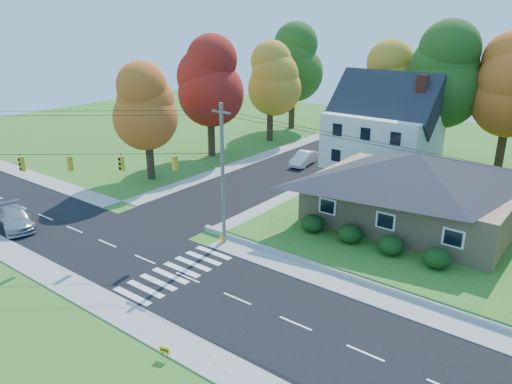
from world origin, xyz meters
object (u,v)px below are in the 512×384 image
white_car (304,158)px  fire_hydrant (222,239)px  ranch_house (415,187)px  silver_sedan (15,218)px

white_car → fire_hydrant: size_ratio=5.75×
white_car → fire_hydrant: bearing=-81.3°
ranch_house → fire_hydrant: bearing=-131.0°
silver_sedan → fire_hydrant: size_ratio=6.63×
silver_sedan → fire_hydrant: silver_sedan is taller
white_car → fire_hydrant: 20.99m
ranch_house → white_car: bearing=149.5°
fire_hydrant → silver_sedan: bearing=-152.5°
white_car → fire_hydrant: (5.93, -20.13, -0.38)m
ranch_house → white_car: 18.15m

